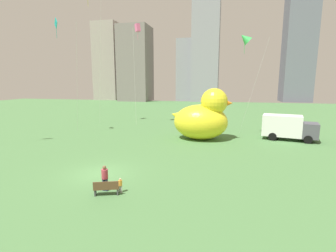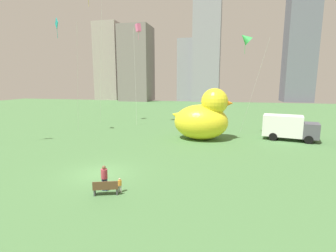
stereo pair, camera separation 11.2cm
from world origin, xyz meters
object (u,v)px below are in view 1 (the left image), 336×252
(person_adult, at_px, (105,177))
(giant_inflatable_duck, at_px, (203,118))
(kite_green, at_px, (245,38))
(box_truck, at_px, (288,128))
(person_child, at_px, (120,185))
(park_bench, at_px, (106,188))
(kite_pink, at_px, (138,28))
(kite_teal, at_px, (58,30))

(person_adult, distance_m, giant_inflatable_duck, 16.29)
(kite_green, bearing_deg, giant_inflatable_duck, -155.21)
(box_truck, xyz_separation_m, kite_green, (-5.25, 0.22, 10.05))
(person_adult, height_order, kite_green, kite_green)
(box_truck, relative_size, kite_green, 0.50)
(person_child, bearing_deg, giant_inflatable_duck, 76.87)
(box_truck, bearing_deg, park_bench, -127.83)
(park_bench, distance_m, kite_pink, 28.66)
(park_bench, height_order, person_adult, person_adult)
(kite_pink, bearing_deg, kite_green, -22.32)
(kite_green, distance_m, kite_teal, 21.88)
(kite_teal, xyz_separation_m, kite_pink, (6.70, 9.33, 1.65))
(person_adult, relative_size, kite_pink, 0.11)
(kite_green, bearing_deg, kite_pink, 157.68)
(park_bench, height_order, kite_green, kite_green)
(box_truck, height_order, kite_teal, kite_teal)
(person_child, bearing_deg, kite_teal, 133.43)
(person_child, relative_size, giant_inflatable_duck, 0.13)
(person_adult, height_order, giant_inflatable_duck, giant_inflatable_duck)
(person_child, distance_m, kite_green, 22.23)
(person_child, distance_m, kite_pink, 28.33)
(park_bench, distance_m, person_adult, 0.81)
(park_bench, bearing_deg, kite_teal, 130.92)
(person_adult, distance_m, person_child, 1.10)
(park_bench, bearing_deg, person_child, 40.20)
(park_bench, distance_m, kite_green, 22.93)
(park_bench, height_order, box_truck, box_truck)
(giant_inflatable_duck, bearing_deg, kite_green, 24.79)
(person_adult, height_order, kite_teal, kite_teal)
(person_adult, relative_size, box_truck, 0.26)
(person_child, height_order, kite_green, kite_green)
(box_truck, distance_m, kite_green, 11.34)
(box_truck, distance_m, kite_pink, 24.79)
(kite_pink, bearing_deg, person_adult, -76.04)
(kite_green, bearing_deg, kite_teal, -171.56)
(giant_inflatable_duck, xyz_separation_m, box_truck, (9.62, 1.80, -1.09))
(kite_pink, bearing_deg, kite_teal, -125.69)
(kite_teal, height_order, kite_pink, kite_pink)
(park_bench, xyz_separation_m, person_adult, (-0.36, 0.59, 0.42))
(giant_inflatable_duck, bearing_deg, kite_teal, -176.06)
(park_bench, relative_size, kite_green, 0.12)
(park_bench, xyz_separation_m, box_truck, (13.92, 17.92, 0.97))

